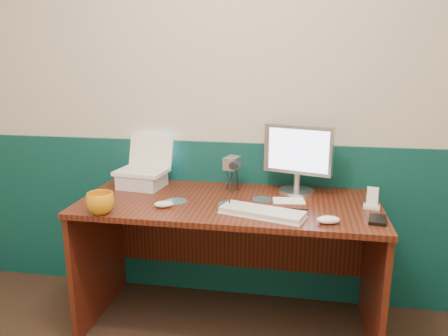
% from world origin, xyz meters
% --- Properties ---
extents(back_wall, '(3.50, 0.04, 2.50)m').
position_xyz_m(back_wall, '(0.00, 1.75, 1.25)').
color(back_wall, beige).
rests_on(back_wall, ground).
extents(wainscot, '(3.48, 0.02, 1.00)m').
position_xyz_m(wainscot, '(0.00, 1.74, 0.50)').
color(wainscot, '#073233').
rests_on(wainscot, ground).
extents(desk, '(1.60, 0.70, 0.75)m').
position_xyz_m(desk, '(0.12, 1.38, 0.38)').
color(desk, black).
rests_on(desk, ground).
extents(laptop_riser, '(0.27, 0.24, 0.08)m').
position_xyz_m(laptop_riser, '(-0.43, 1.54, 0.79)').
color(laptop_riser, silver).
rests_on(laptop_riser, desk).
extents(laptop, '(0.31, 0.25, 0.24)m').
position_xyz_m(laptop, '(-0.43, 1.54, 0.95)').
color(laptop, white).
rests_on(laptop, laptop_riser).
extents(monitor, '(0.40, 0.21, 0.38)m').
position_xyz_m(monitor, '(0.48, 1.59, 0.94)').
color(monitor, '#B6B6BB').
rests_on(monitor, desk).
extents(keyboard, '(0.43, 0.25, 0.02)m').
position_xyz_m(keyboard, '(0.32, 1.19, 0.76)').
color(keyboard, silver).
rests_on(keyboard, desk).
extents(mouse_right, '(0.12, 0.09, 0.04)m').
position_xyz_m(mouse_right, '(0.63, 1.13, 0.77)').
color(mouse_right, white).
rests_on(mouse_right, desk).
extents(mouse_left, '(0.11, 0.09, 0.03)m').
position_xyz_m(mouse_left, '(-0.19, 1.22, 0.77)').
color(mouse_left, white).
rests_on(mouse_left, desk).
extents(mug, '(0.17, 0.17, 0.11)m').
position_xyz_m(mug, '(-0.47, 1.08, 0.80)').
color(mug, orange).
rests_on(mug, desk).
extents(camcorder, '(0.13, 0.15, 0.21)m').
position_xyz_m(camcorder, '(0.11, 1.56, 0.85)').
color(camcorder, '#BABABF').
rests_on(camcorder, desk).
extents(cd_spindle, '(0.12, 0.12, 0.02)m').
position_xyz_m(cd_spindle, '(0.14, 1.26, 0.76)').
color(cd_spindle, '#AFB5BF').
rests_on(cd_spindle, desk).
extents(cd_loose_a, '(0.12, 0.12, 0.00)m').
position_xyz_m(cd_loose_a, '(-0.16, 1.32, 0.75)').
color(cd_loose_a, silver).
rests_on(cd_loose_a, desk).
extents(cd_loose_b, '(0.11, 0.11, 0.00)m').
position_xyz_m(cd_loose_b, '(0.30, 1.44, 0.75)').
color(cd_loose_b, silver).
rests_on(cd_loose_b, desk).
extents(pen, '(0.12, 0.01, 0.01)m').
position_xyz_m(pen, '(0.48, 1.30, 0.75)').
color(pen, black).
rests_on(pen, desk).
extents(papers, '(0.18, 0.13, 0.00)m').
position_xyz_m(papers, '(0.44, 1.43, 0.75)').
color(papers, white).
rests_on(papers, desk).
extents(dock, '(0.09, 0.07, 0.02)m').
position_xyz_m(dock, '(0.86, 1.39, 0.76)').
color(dock, white).
rests_on(dock, desk).
extents(music_player, '(0.06, 0.04, 0.10)m').
position_xyz_m(music_player, '(0.86, 1.39, 0.81)').
color(music_player, white).
rests_on(music_player, dock).
extents(pda, '(0.10, 0.14, 0.02)m').
position_xyz_m(pda, '(0.86, 1.21, 0.76)').
color(pda, black).
rests_on(pda, desk).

